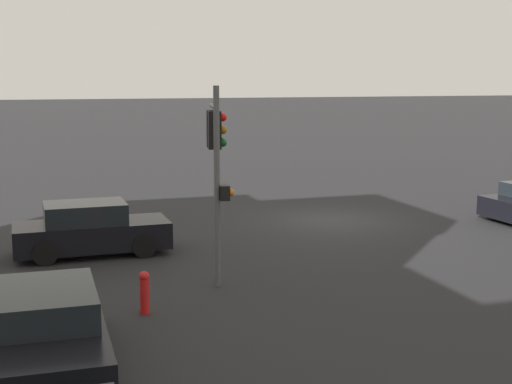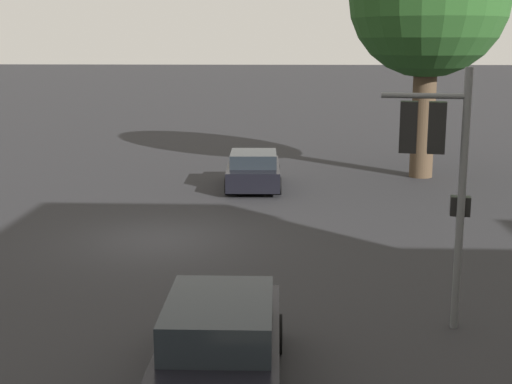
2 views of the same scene
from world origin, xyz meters
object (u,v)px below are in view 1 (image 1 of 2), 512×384
at_px(crossing_car_1, 90,230).
at_px(fire_hydrant, 144,291).
at_px(traffic_signal, 217,150).
at_px(parked_car_0, 47,330).

height_order(crossing_car_1, fire_hydrant, crossing_car_1).
distance_m(traffic_signal, parked_car_0, 6.39).
bearing_deg(parked_car_0, fire_hydrant, 138.46).
bearing_deg(parked_car_0, crossing_car_1, 170.48).
xyz_separation_m(crossing_car_1, parked_car_0, (1.40, 7.76, -0.06)).
height_order(crossing_car_1, parked_car_0, crossing_car_1).
height_order(traffic_signal, crossing_car_1, traffic_signal).
bearing_deg(parked_car_0, traffic_signal, 135.97).
height_order(traffic_signal, fire_hydrant, traffic_signal).
relative_size(parked_car_0, fire_hydrant, 4.87).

